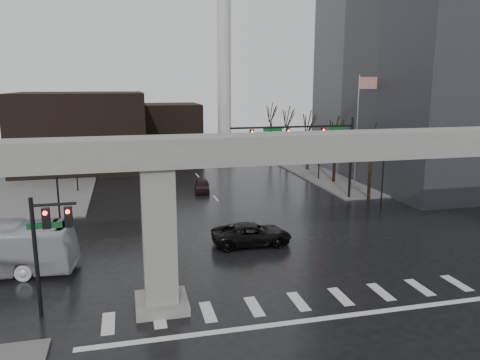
{
  "coord_description": "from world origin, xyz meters",
  "views": [
    {
      "loc": [
        -8.36,
        -22.25,
        11.21
      ],
      "look_at": [
        -0.69,
        9.03,
        4.5
      ],
      "focal_mm": 35.0,
      "sensor_mm": 36.0,
      "label": 1
    }
  ],
  "objects": [
    {
      "name": "ground",
      "position": [
        0.0,
        0.0,
        0.0
      ],
      "size": [
        160.0,
        160.0,
        0.0
      ],
      "primitive_type": "plane",
      "color": "black",
      "rests_on": "ground"
    },
    {
      "name": "sidewalk_ne",
      "position": [
        26.0,
        36.0,
        0.07
      ],
      "size": [
        28.0,
        36.0,
        0.15
      ],
      "primitive_type": "cube",
      "color": "slate",
      "rests_on": "ground"
    },
    {
      "name": "elevated_guideway",
      "position": [
        1.26,
        0.0,
        6.88
      ],
      "size": [
        48.0,
        2.6,
        8.7
      ],
      "color": "gray",
      "rests_on": "ground"
    },
    {
      "name": "building_far_left",
      "position": [
        -14.0,
        42.0,
        5.0
      ],
      "size": [
        16.0,
        14.0,
        10.0
      ],
      "primitive_type": "cube",
      "color": "black",
      "rests_on": "ground"
    },
    {
      "name": "building_far_mid",
      "position": [
        -2.0,
        52.0,
        4.0
      ],
      "size": [
        10.0,
        10.0,
        8.0
      ],
      "primitive_type": "cube",
      "color": "black",
      "rests_on": "ground"
    },
    {
      "name": "smokestack",
      "position": [
        6.0,
        46.0,
        13.35
      ],
      "size": [
        3.6,
        3.6,
        30.0
      ],
      "color": "silver",
      "rests_on": "ground"
    },
    {
      "name": "signal_mast_arm",
      "position": [
        8.99,
        18.8,
        5.83
      ],
      "size": [
        12.12,
        0.43,
        8.0
      ],
      "color": "black",
      "rests_on": "ground"
    },
    {
      "name": "signal_left_pole",
      "position": [
        -12.25,
        0.5,
        4.07
      ],
      "size": [
        2.3,
        0.3,
        6.0
      ],
      "color": "black",
      "rests_on": "ground"
    },
    {
      "name": "flagpole_assembly",
      "position": [
        15.29,
        22.0,
        7.53
      ],
      "size": [
        2.06,
        0.12,
        12.0
      ],
      "color": "silver",
      "rests_on": "ground"
    },
    {
      "name": "lamp_right_0",
      "position": [
        13.5,
        14.0,
        3.47
      ],
      "size": [
        1.22,
        0.32,
        5.11
      ],
      "color": "black",
      "rests_on": "ground"
    },
    {
      "name": "lamp_right_1",
      "position": [
        13.5,
        28.0,
        3.47
      ],
      "size": [
        1.22,
        0.32,
        5.11
      ],
      "color": "black",
      "rests_on": "ground"
    },
    {
      "name": "lamp_right_2",
      "position": [
        13.5,
        42.0,
        3.47
      ],
      "size": [
        1.22,
        0.32,
        5.11
      ],
      "color": "black",
      "rests_on": "ground"
    },
    {
      "name": "lamp_left_0",
      "position": [
        -13.5,
        14.0,
        3.47
      ],
      "size": [
        1.22,
        0.32,
        5.11
      ],
      "color": "black",
      "rests_on": "ground"
    },
    {
      "name": "lamp_left_1",
      "position": [
        -13.5,
        28.0,
        3.47
      ],
      "size": [
        1.22,
        0.32,
        5.11
      ],
      "color": "black",
      "rests_on": "ground"
    },
    {
      "name": "lamp_left_2",
      "position": [
        -13.5,
        42.0,
        3.47
      ],
      "size": [
        1.22,
        0.32,
        5.11
      ],
      "color": "black",
      "rests_on": "ground"
    },
    {
      "name": "tree_right_0",
      "position": [
        14.53,
        18.02,
        2.79
      ],
      "size": [
        1.09,
        1.58,
        7.5
      ],
      "color": "black",
      "rests_on": "ground"
    },
    {
      "name": "tree_right_1",
      "position": [
        14.53,
        26.02,
        2.85
      ],
      "size": [
        1.09,
        1.61,
        7.67
      ],
      "color": "black",
      "rests_on": "ground"
    },
    {
      "name": "tree_right_2",
      "position": [
        14.53,
        34.02,
        2.91
      ],
      "size": [
        1.1,
        1.63,
        7.85
      ],
      "color": "black",
      "rests_on": "ground"
    },
    {
      "name": "tree_right_3",
      "position": [
        14.53,
        42.02,
        2.98
      ],
      "size": [
        1.11,
        1.66,
        8.02
      ],
      "color": "black",
      "rests_on": "ground"
    },
    {
      "name": "tree_right_4",
      "position": [
        14.53,
        50.02,
        3.04
      ],
      "size": [
        1.12,
        1.69,
        8.19
      ],
      "color": "black",
      "rests_on": "ground"
    },
    {
      "name": "pickup_truck",
      "position": [
        -0.09,
        8.02,
        0.78
      ],
      "size": [
        5.66,
        2.71,
        1.56
      ],
      "primitive_type": "imported",
      "rotation": [
        0.0,
        0.0,
        1.55
      ],
      "color": "black",
      "rests_on": "ground"
    },
    {
      "name": "far_car",
      "position": [
        -0.84,
        25.17,
        0.65
      ],
      "size": [
        2.08,
        3.99,
        1.3
      ],
      "primitive_type": "imported",
      "rotation": [
        0.0,
        0.0,
        -0.15
      ],
      "color": "black",
      "rests_on": "ground"
    }
  ]
}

